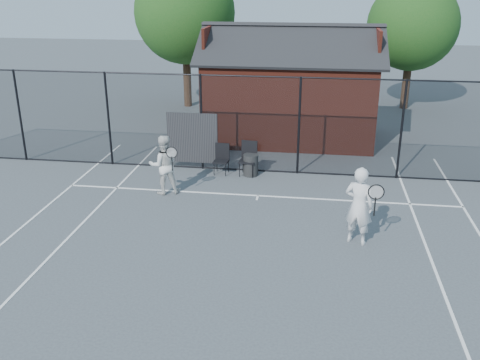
# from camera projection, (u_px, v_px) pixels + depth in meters

# --- Properties ---
(ground) EXTENTS (80.00, 80.00, 0.00)m
(ground) POSITION_uv_depth(u_px,v_px,m) (243.00, 246.00, 12.13)
(ground) COLOR #454B4F
(ground) RESTS_ON ground
(court_lines) EXTENTS (11.02, 18.00, 0.01)m
(court_lines) POSITION_uv_depth(u_px,v_px,m) (234.00, 276.00, 10.90)
(court_lines) COLOR white
(court_lines) RESTS_ON ground
(fence) EXTENTS (22.04, 3.00, 3.00)m
(fence) POSITION_uv_depth(u_px,v_px,m) (256.00, 126.00, 16.27)
(fence) COLOR black
(fence) RESTS_ON ground
(clubhouse) EXTENTS (6.50, 4.36, 4.19)m
(clubhouse) POSITION_uv_depth(u_px,v_px,m) (290.00, 95.00, 19.81)
(clubhouse) COLOR maroon
(clubhouse) RESTS_ON ground
(tree_left) EXTENTS (4.48, 4.48, 6.44)m
(tree_left) POSITION_uv_depth(u_px,v_px,m) (185.00, 13.00, 23.71)
(tree_left) COLOR #322514
(tree_left) RESTS_ON ground
(tree_right) EXTENTS (3.97, 3.97, 5.70)m
(tree_right) POSITION_uv_depth(u_px,v_px,m) (413.00, 25.00, 23.47)
(tree_right) COLOR #322514
(tree_right) RESTS_ON ground
(player_front) EXTENTS (0.87, 0.71, 1.83)m
(player_front) POSITION_uv_depth(u_px,v_px,m) (359.00, 206.00, 11.98)
(player_front) COLOR white
(player_front) RESTS_ON ground
(player_back) EXTENTS (1.00, 0.91, 1.68)m
(player_back) POSITION_uv_depth(u_px,v_px,m) (164.00, 165.00, 14.80)
(player_back) COLOR silver
(player_back) RESTS_ON ground
(chair_left) EXTENTS (0.47, 0.48, 0.91)m
(chair_left) POSITION_uv_depth(u_px,v_px,m) (221.00, 160.00, 16.39)
(chair_left) COLOR black
(chair_left) RESTS_ON ground
(chair_right) EXTENTS (0.55, 0.57, 1.02)m
(chair_right) POSITION_uv_depth(u_px,v_px,m) (248.00, 159.00, 16.27)
(chair_right) COLOR black
(chair_right) RESTS_ON ground
(waste_bin) EXTENTS (0.55, 0.55, 0.67)m
(waste_bin) POSITION_uv_depth(u_px,v_px,m) (251.00, 165.00, 16.32)
(waste_bin) COLOR black
(waste_bin) RESTS_ON ground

